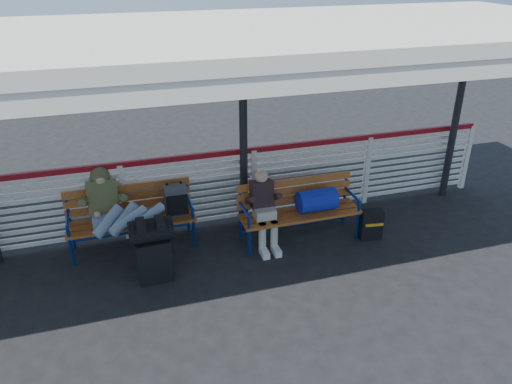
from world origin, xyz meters
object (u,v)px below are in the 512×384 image
object	(u,v)px
traveler_man	(120,213)
suitcase_side	(371,224)
bench_left	(144,209)
bench_right	(307,203)
luggage_stack	(153,248)
companion_person	(264,209)

from	to	relation	value
traveler_man	suitcase_side	bearing A→B (deg)	-7.92
bench_left	bench_right	xyz separation A→B (m)	(2.33, -0.52, -0.00)
luggage_stack	bench_right	world-z (taller)	bench_right
bench_left	suitcase_side	world-z (taller)	bench_left
bench_right	traveler_man	bearing A→B (deg)	175.83
bench_right	suitcase_side	xyz separation A→B (m)	(0.93, -0.31, -0.36)
luggage_stack	suitcase_side	bearing A→B (deg)	-0.02
luggage_stack	companion_person	xyz separation A→B (m)	(1.65, 0.41, 0.10)
bench_left	bench_right	distance (m)	2.38
bench_right	traveler_man	world-z (taller)	traveler_man
luggage_stack	bench_right	xyz separation A→B (m)	(2.32, 0.42, 0.10)
bench_left	companion_person	xyz separation A→B (m)	(1.65, -0.53, 0.00)
bench_right	traveler_man	size ratio (longest dim) A/B	1.20
luggage_stack	bench_right	distance (m)	2.36
bench_right	companion_person	xyz separation A→B (m)	(-0.67, -0.01, 0.00)
luggage_stack	bench_left	bearing A→B (deg)	88.18
bench_left	suitcase_side	xyz separation A→B (m)	(3.25, -0.83, -0.36)
traveler_man	suitcase_side	size ratio (longest dim) A/B	3.26
luggage_stack	bench_left	distance (m)	0.95
bench_left	suitcase_side	bearing A→B (deg)	-14.26
luggage_stack	bench_left	world-z (taller)	bench_left
traveler_man	bench_left	bearing A→B (deg)	43.18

